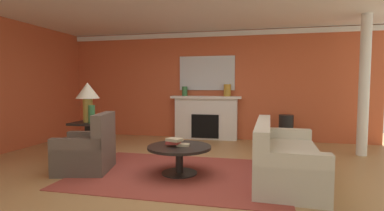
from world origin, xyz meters
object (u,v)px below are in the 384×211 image
Objects in this scene: mantel_mirror at (207,73)px; table_lamp at (88,94)px; fireplace at (206,119)px; side_table at (89,138)px; sofa at (284,159)px; vase_mantel_left at (185,91)px; vase_tall_corner at (286,130)px; armchair_near_window at (87,153)px; vase_on_side_table at (92,114)px; vase_mantel_right at (227,90)px; coffee_table at (179,153)px.

table_lamp is at bearing -125.19° from mantel_mirror.
side_table is at bearing -126.49° from fireplace.
mantel_mirror reaches higher than sofa.
vase_tall_corner is at bearing -5.70° from vase_mantel_left.
vase_tall_corner is at bearing 29.82° from table_lamp.
mantel_mirror is at bearing 167.87° from vase_tall_corner.
vase_tall_corner is (3.78, 2.16, -0.05)m from side_table.
fireplace reaches higher than armchair_near_window.
fireplace is 2.40× the size of table_lamp.
vase_on_side_table is 1.10× the size of vase_mantel_right.
vase_tall_corner reaches higher than side_table.
table_lamp reaches higher than coffee_table.
armchair_near_window is 1.26m from table_lamp.
vase_tall_corner is (0.25, 2.59, 0.05)m from sofa.
fireplace is 0.90m from vase_mantel_left.
vase_on_side_table is (-1.80, 0.45, 0.53)m from coffee_table.
armchair_near_window is at bearing -138.87° from vase_tall_corner.
armchair_near_window is 1.27× the size of table_lamp.
vase_mantel_left is at bearing 180.00° from vase_mantel_right.
armchair_near_window is at bearing -59.19° from side_table.
vase_tall_corner is (3.63, 2.28, -0.51)m from vase_on_side_table.
armchair_near_window is 4.43m from vase_tall_corner.
table_lamp reaches higher than vase_on_side_table.
side_table is at bearing -150.18° from vase_tall_corner.
table_lamp is 2.73m from vase_mantel_left.
vase_mantel_left is (-0.55, -0.17, -0.47)m from mantel_mirror.
vase_on_side_table is at bearing 165.87° from coffee_table.
vase_tall_corner reaches higher than coffee_table.
vase_mantel_left is at bearing 102.72° from coffee_table.
sofa is at bearing -95.51° from vase_tall_corner.
armchair_near_window is (-1.38, -3.21, -0.22)m from fireplace.
coffee_table is 3.31× the size of vase_mantel_right.
vase_tall_corner is (3.33, 2.91, 0.04)m from armchair_near_window.
sofa is 3.22m from vase_mantel_right.
vase_on_side_table is (-1.67, -2.70, -0.84)m from mantel_mirror.
armchair_near_window reaches higher than coffee_table.
table_lamp reaches higher than fireplace.
coffee_table is 3.29m from vase_tall_corner.
vase_on_side_table is 2.80m from vase_mantel_left.
coffee_table is 3.01× the size of vase_on_side_table.
fireplace is at bearing 171.30° from vase_tall_corner.
vase_tall_corner is 2.32× the size of vase_mantel_right.
mantel_mirror is at bearing 54.81° from side_table.
table_lamp is at bearing -134.50° from vase_mantel_right.
mantel_mirror reaches higher than fireplace.
table_lamp is 2.48× the size of vase_mantel_right.
vase_mantel_left is (-2.25, 2.84, 0.94)m from sofa.
vase_mantel_right is at bearing 112.10° from sofa.
armchair_near_window is at bearing -112.48° from mantel_mirror.
vase_mantel_right reaches higher than side_table.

